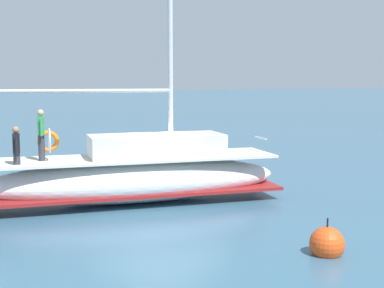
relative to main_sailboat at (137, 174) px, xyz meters
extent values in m
plane|color=#38607A|center=(0.08, 0.73, -0.90)|extent=(400.00, 400.00, 0.00)
ellipsoid|color=silver|center=(-0.01, -0.07, -0.20)|extent=(3.35, 9.79, 1.40)
cube|color=maroon|center=(-0.01, -0.07, -0.51)|extent=(3.36, 9.60, 0.10)
cube|color=beige|center=(-0.01, -0.07, 0.54)|extent=(3.11, 9.30, 0.08)
cube|color=silver|center=(0.07, 0.64, 0.93)|extent=(2.11, 4.47, 0.70)
cylinder|color=#B7B7BC|center=(-0.18, -1.75, 2.70)|extent=(0.70, 5.74, 0.12)
cylinder|color=silver|center=(0.44, 4.32, 1.05)|extent=(0.90, 0.15, 0.06)
torus|color=orange|center=(-1.44, -2.58, 1.05)|extent=(0.21, 0.71, 0.70)
cylinder|color=#33333D|center=(-0.30, -2.94, 0.98)|extent=(0.20, 0.20, 0.80)
cube|color=#338C4C|center=(-0.30, -2.94, 1.66)|extent=(0.34, 0.23, 0.56)
sphere|color=tan|center=(-0.30, -2.94, 2.05)|extent=(0.20, 0.20, 0.20)
cylinder|color=#338C4C|center=(-0.51, -2.92, 1.61)|extent=(0.09, 0.09, 0.50)
cylinder|color=#338C4C|center=(-0.08, -2.96, 1.61)|extent=(0.09, 0.09, 0.50)
cylinder|color=#33333D|center=(0.18, -3.71, 0.76)|extent=(0.20, 0.20, 0.35)
cube|color=black|center=(0.18, -3.71, 1.21)|extent=(0.34, 0.23, 0.56)
sphere|color=#9E7051|center=(0.18, -3.71, 1.60)|extent=(0.20, 0.20, 0.20)
cylinder|color=black|center=(-0.04, -3.69, 1.16)|extent=(0.09, 0.09, 0.50)
cylinder|color=black|center=(0.40, -3.73, 1.16)|extent=(0.09, 0.09, 0.50)
torus|color=silver|center=(-0.27, -2.70, 1.20)|extent=(0.76, 0.14, 0.76)
sphere|color=#EA4C19|center=(6.75, 2.38, -0.66)|extent=(0.80, 0.80, 0.80)
cylinder|color=black|center=(6.75, 2.38, -0.36)|extent=(0.04, 0.04, 0.60)
camera|label=1|loc=(16.30, -4.99, 3.01)|focal=49.74mm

